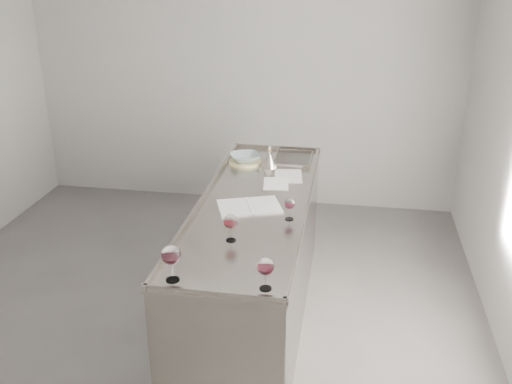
% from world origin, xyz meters
% --- Properties ---
extents(room_shell, '(4.54, 5.04, 2.84)m').
position_xyz_m(room_shell, '(0.00, 0.00, 1.40)').
color(room_shell, '#4C4947').
rests_on(room_shell, ground).
extents(counter, '(0.77, 2.42, 0.97)m').
position_xyz_m(counter, '(0.50, 0.30, 0.47)').
color(counter, gray).
rests_on(counter, ground).
extents(wine_glass_left, '(0.11, 0.11, 0.21)m').
position_xyz_m(wine_glass_left, '(0.25, -0.78, 1.09)').
color(wine_glass_left, white).
rests_on(wine_glass_left, counter).
extents(wine_glass_middle, '(0.09, 0.09, 0.17)m').
position_xyz_m(wine_glass_middle, '(0.46, -0.28, 1.06)').
color(wine_glass_middle, white).
rests_on(wine_glass_middle, counter).
extents(wine_glass_right, '(0.09, 0.09, 0.18)m').
position_xyz_m(wine_glass_right, '(0.75, -0.78, 1.07)').
color(wine_glass_right, white).
rests_on(wine_glass_right, counter).
extents(wine_glass_small, '(0.07, 0.07, 0.15)m').
position_xyz_m(wine_glass_small, '(0.78, 0.07, 1.04)').
color(wine_glass_small, white).
rests_on(wine_glass_small, counter).
extents(notebook, '(0.49, 0.42, 0.02)m').
position_xyz_m(notebook, '(0.48, 0.22, 0.95)').
color(notebook, white).
rests_on(notebook, counter).
extents(loose_paper_top, '(0.25, 0.33, 0.00)m').
position_xyz_m(loose_paper_top, '(0.68, 0.84, 0.94)').
color(loose_paper_top, silver).
rests_on(loose_paper_top, counter).
extents(loose_paper_under, '(0.22, 0.29, 0.00)m').
position_xyz_m(loose_paper_under, '(0.61, 0.67, 0.94)').
color(loose_paper_under, silver).
rests_on(loose_paper_under, counter).
extents(trivet, '(0.29, 0.29, 0.02)m').
position_xyz_m(trivet, '(0.29, 1.08, 0.95)').
color(trivet, '#CFC286').
rests_on(trivet, counter).
extents(ceramic_bowl, '(0.32, 0.32, 0.06)m').
position_xyz_m(ceramic_bowl, '(0.29, 1.08, 0.99)').
color(ceramic_bowl, '#889C9F').
rests_on(ceramic_bowl, trivet).
extents(wine_funnel, '(0.13, 0.13, 0.19)m').
position_xyz_m(wine_funnel, '(0.50, 1.02, 1.00)').
color(wine_funnel, '#A59F93').
rests_on(wine_funnel, counter).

